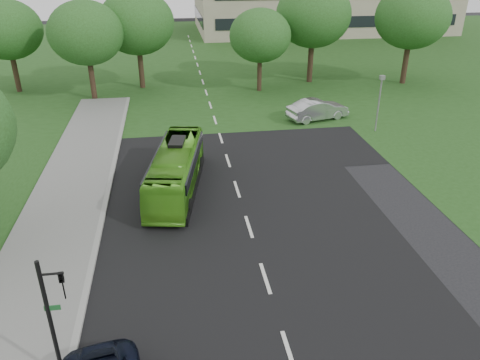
{
  "coord_description": "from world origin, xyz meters",
  "views": [
    {
      "loc": [
        -3.33,
        -17.0,
        12.05
      ],
      "look_at": [
        -0.14,
        3.94,
        1.6
      ],
      "focal_mm": 35.0,
      "sensor_mm": 36.0,
      "label": 1
    }
  ],
  "objects_px": {
    "tree_park_b": "(137,23)",
    "tree_park_d": "(313,15)",
    "tree_park_e": "(412,17)",
    "traffic_light": "(54,314)",
    "tree_park_c": "(260,36)",
    "sedan": "(318,110)",
    "tree_park_f": "(7,30)",
    "camera_pole": "(380,96)",
    "bus": "(176,170)",
    "tree_park_a": "(86,33)"
  },
  "relations": [
    {
      "from": "tree_park_a",
      "to": "sedan",
      "type": "xyz_separation_m",
      "value": [
        18.12,
        -8.55,
        -4.91
      ]
    },
    {
      "from": "tree_park_e",
      "to": "tree_park_f",
      "type": "xyz_separation_m",
      "value": [
        -37.28,
        2.54,
        -0.7
      ]
    },
    {
      "from": "tree_park_e",
      "to": "tree_park_f",
      "type": "bearing_deg",
      "value": 176.1
    },
    {
      "from": "tree_park_c",
      "to": "camera_pole",
      "type": "bearing_deg",
      "value": -62.34
    },
    {
      "from": "tree_park_b",
      "to": "tree_park_e",
      "type": "relative_size",
      "value": 0.96
    },
    {
      "from": "sedan",
      "to": "camera_pole",
      "type": "distance_m",
      "value": 5.1
    },
    {
      "from": "tree_park_a",
      "to": "tree_park_b",
      "type": "bearing_deg",
      "value": 37.76
    },
    {
      "from": "bus",
      "to": "camera_pole",
      "type": "height_order",
      "value": "camera_pole"
    },
    {
      "from": "tree_park_c",
      "to": "camera_pole",
      "type": "distance_m",
      "value": 14.02
    },
    {
      "from": "sedan",
      "to": "camera_pole",
      "type": "relative_size",
      "value": 1.18
    },
    {
      "from": "camera_pole",
      "to": "tree_park_c",
      "type": "bearing_deg",
      "value": 138.34
    },
    {
      "from": "tree_park_b",
      "to": "traffic_light",
      "type": "distance_m",
      "value": 34.95
    },
    {
      "from": "camera_pole",
      "to": "tree_park_e",
      "type": "bearing_deg",
      "value": 77.49
    },
    {
      "from": "tree_park_c",
      "to": "sedan",
      "type": "height_order",
      "value": "tree_park_c"
    },
    {
      "from": "bus",
      "to": "sedan",
      "type": "distance_m",
      "value": 15.44
    },
    {
      "from": "tree_park_a",
      "to": "tree_park_f",
      "type": "bearing_deg",
      "value": 154.47
    },
    {
      "from": "tree_park_f",
      "to": "traffic_light",
      "type": "bearing_deg",
      "value": -73.48
    },
    {
      "from": "tree_park_b",
      "to": "tree_park_d",
      "type": "distance_m",
      "value": 16.67
    },
    {
      "from": "tree_park_b",
      "to": "tree_park_e",
      "type": "bearing_deg",
      "value": -4.97
    },
    {
      "from": "tree_park_b",
      "to": "bus",
      "type": "xyz_separation_m",
      "value": [
        2.66,
        -22.27,
        -4.83
      ]
    },
    {
      "from": "tree_park_b",
      "to": "camera_pole",
      "type": "bearing_deg",
      "value": -40.75
    },
    {
      "from": "tree_park_c",
      "to": "tree_park_e",
      "type": "xyz_separation_m",
      "value": [
        14.77,
        0.54,
        1.27
      ]
    },
    {
      "from": "traffic_light",
      "to": "tree_park_f",
      "type": "bearing_deg",
      "value": 100.9
    },
    {
      "from": "bus",
      "to": "traffic_light",
      "type": "xyz_separation_m",
      "value": [
        -3.75,
        -12.5,
        1.44
      ]
    },
    {
      "from": "tree_park_f",
      "to": "tree_park_d",
      "type": "bearing_deg",
      "value": -1.18
    },
    {
      "from": "tree_park_f",
      "to": "camera_pole",
      "type": "height_order",
      "value": "tree_park_f"
    },
    {
      "from": "tree_park_e",
      "to": "traffic_light",
      "type": "distance_m",
      "value": 42.36
    },
    {
      "from": "tree_park_f",
      "to": "camera_pole",
      "type": "relative_size",
      "value": 2.01
    },
    {
      "from": "tree_park_d",
      "to": "traffic_light",
      "type": "relative_size",
      "value": 2.11
    },
    {
      "from": "tree_park_b",
      "to": "traffic_light",
      "type": "height_order",
      "value": "tree_park_b"
    },
    {
      "from": "tree_park_a",
      "to": "tree_park_d",
      "type": "height_order",
      "value": "tree_park_d"
    },
    {
      "from": "tree_park_e",
      "to": "tree_park_b",
      "type": "bearing_deg",
      "value": 175.03
    },
    {
      "from": "tree_park_c",
      "to": "camera_pole",
      "type": "xyz_separation_m",
      "value": [
        6.41,
        -12.24,
        -2.4
      ]
    },
    {
      "from": "tree_park_f",
      "to": "sedan",
      "type": "distance_m",
      "value": 28.59
    },
    {
      "from": "tree_park_a",
      "to": "tree_park_f",
      "type": "xyz_separation_m",
      "value": [
        -7.35,
        3.51,
        -0.07
      ]
    },
    {
      "from": "camera_pole",
      "to": "traffic_light",
      "type": "bearing_deg",
      "value": -112.49
    },
    {
      "from": "tree_park_d",
      "to": "tree_park_a",
      "type": "bearing_deg",
      "value": -171.99
    },
    {
      "from": "tree_park_e",
      "to": "camera_pole",
      "type": "height_order",
      "value": "tree_park_e"
    },
    {
      "from": "bus",
      "to": "sedan",
      "type": "height_order",
      "value": "bus"
    },
    {
      "from": "camera_pole",
      "to": "tree_park_b",
      "type": "bearing_deg",
      "value": 159.93
    },
    {
      "from": "tree_park_c",
      "to": "tree_park_d",
      "type": "xyz_separation_m",
      "value": [
        5.65,
        2.5,
        1.38
      ]
    },
    {
      "from": "tree_park_c",
      "to": "bus",
      "type": "relative_size",
      "value": 0.85
    },
    {
      "from": "tree_park_b",
      "to": "sedan",
      "type": "bearing_deg",
      "value": -40.11
    },
    {
      "from": "tree_park_e",
      "to": "camera_pole",
      "type": "xyz_separation_m",
      "value": [
        -8.36,
        -12.78,
        -3.67
      ]
    },
    {
      "from": "tree_park_f",
      "to": "bus",
      "type": "relative_size",
      "value": 0.94
    },
    {
      "from": "tree_park_d",
      "to": "bus",
      "type": "relative_size",
      "value": 1.08
    },
    {
      "from": "tree_park_c",
      "to": "sedan",
      "type": "xyz_separation_m",
      "value": [
        2.95,
        -8.99,
        -4.27
      ]
    },
    {
      "from": "sedan",
      "to": "traffic_light",
      "type": "relative_size",
      "value": 1.08
    },
    {
      "from": "tree_park_a",
      "to": "tree_park_f",
      "type": "distance_m",
      "value": 8.14
    },
    {
      "from": "tree_park_f",
      "to": "bus",
      "type": "bearing_deg",
      "value": -57.9
    }
  ]
}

